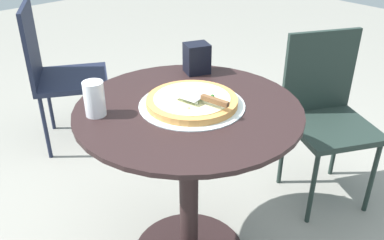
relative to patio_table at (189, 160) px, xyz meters
name	(u,v)px	position (x,y,z in m)	size (l,w,h in m)	color
patio_table	(189,160)	(0.00, 0.00, 0.00)	(0.84, 0.84, 0.75)	black
pizza_on_tray	(192,102)	(-0.02, 0.00, 0.25)	(0.39, 0.39, 0.05)	silver
pizza_server	(203,98)	(-0.01, 0.06, 0.29)	(0.10, 0.22, 0.02)	silver
drinking_cup	(94,99)	(0.28, -0.17, 0.30)	(0.07, 0.07, 0.13)	white
napkin_dispenser	(197,58)	(-0.25, -0.22, 0.30)	(0.10, 0.09, 0.13)	black
patio_chair_near	(56,68)	(-0.05, -1.27, 0.00)	(0.58, 0.58, 0.90)	#191F33
patio_chair_far	(326,108)	(-0.84, 0.09, -0.02)	(0.52, 0.52, 0.86)	#1F2D28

